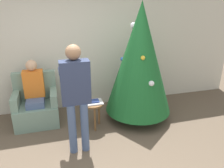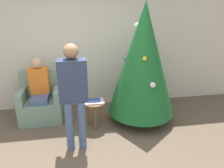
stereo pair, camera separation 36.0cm
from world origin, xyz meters
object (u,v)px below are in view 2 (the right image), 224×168
Objects in this scene: christmas_tree at (143,60)px; person_seated at (39,87)px; side_stool at (94,106)px; armchair at (42,103)px; person_standing at (73,89)px.

person_seated is at bearing 169.82° from christmas_tree.
armchair is at bearing 154.73° from side_stool.
person_standing reaches higher than side_stool.
armchair is 1.12m from side_stool.
side_stool is (1.01, -0.45, -0.25)m from person_seated.
person_seated reaches higher than side_stool.
armchair is 0.33m from person_seated.
person_seated is (-0.00, -0.03, 0.33)m from armchair.
christmas_tree is at bearing 28.10° from person_standing.
side_stool is (-0.91, -0.10, -0.80)m from christmas_tree.
armchair reaches higher than side_stool.
person_standing reaches higher than person_seated.
christmas_tree is at bearing -10.18° from person_seated.
person_standing reaches higher than armchair.
person_seated is at bearing -90.00° from armchair.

